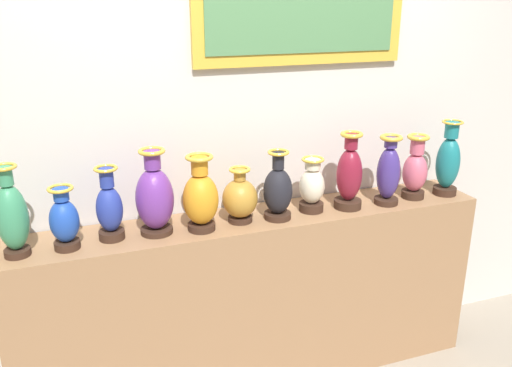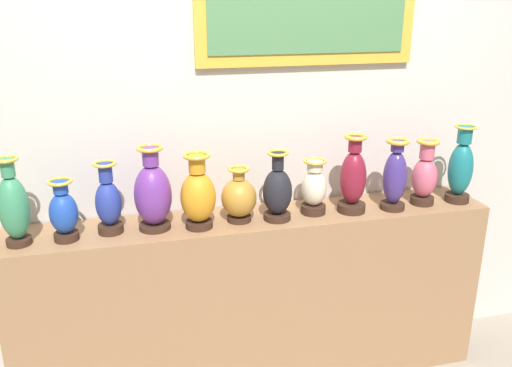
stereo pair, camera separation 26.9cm
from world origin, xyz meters
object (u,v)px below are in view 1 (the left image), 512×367
vase_amber (201,197)px  vase_ochre (240,198)px  vase_rose (415,170)px  vase_onyx (278,191)px  vase_sapphire (64,221)px  vase_cobalt (109,208)px  vase_violet (155,198)px  vase_teal (448,162)px  vase_jade (12,217)px  vase_burgundy (349,175)px  vase_ivory (312,187)px  vase_indigo (388,172)px

vase_amber → vase_ochre: size_ratio=1.34×
vase_ochre → vase_rose: size_ratio=0.78×
vase_onyx → vase_rose: vase_rose is taller
vase_sapphire → vase_cobalt: 0.20m
vase_violet → vase_rose: bearing=-0.6°
vase_ochre → vase_onyx: size_ratio=0.79×
vase_sapphire → vase_violet: size_ratio=0.71×
vase_cobalt → vase_ochre: size_ratio=1.25×
vase_teal → vase_ochre: bearing=178.8°
vase_cobalt → vase_amber: 0.42m
vase_jade → vase_burgundy: (1.64, 0.00, -0.00)m
vase_amber → vase_burgundy: 0.81m
vase_ivory → vase_teal: bearing=-2.2°
vase_jade → vase_indigo: size_ratio=1.08×
vase_violet → vase_ivory: vase_violet is taller
vase_jade → vase_ochre: (1.04, 0.03, -0.06)m
vase_jade → vase_amber: (0.83, -0.01, -0.02)m
vase_indigo → vase_teal: 0.40m
vase_sapphire → vase_ochre: size_ratio=1.04×
vase_cobalt → vase_burgundy: bearing=-1.4°
vase_amber → vase_jade: bearing=179.5°
vase_indigo → vase_teal: bearing=2.1°
vase_sapphire → vase_rose: size_ratio=0.81×
vase_cobalt → vase_teal: size_ratio=0.82×
vase_ochre → vase_burgundy: (0.60, -0.02, 0.06)m
vase_ochre → vase_onyx: bearing=-8.6°
vase_teal → vase_ivory: bearing=177.8°
vase_jade → vase_cobalt: size_ratio=1.18×
vase_sapphire → vase_indigo: vase_indigo is taller
vase_ivory → vase_rose: bearing=-1.6°
vase_onyx → vase_ivory: bearing=9.5°
vase_burgundy → vase_ochre: bearing=178.0°
vase_violet → vase_teal: 1.65m
vase_amber → vase_onyx: size_ratio=1.05×
vase_rose → vase_teal: (0.21, -0.01, 0.03)m
vase_onyx → vase_indigo: vase_indigo is taller
vase_ochre → vase_ivory: vase_ivory is taller
vase_violet → vase_ivory: bearing=0.1°
vase_amber → vase_violet: bearing=170.0°
vase_sapphire → vase_amber: (0.62, -0.01, 0.03)m
vase_ivory → vase_onyx: bearing=-170.5°
vase_burgundy → vase_teal: vase_teal is taller
vase_indigo → vase_teal: size_ratio=0.90×
vase_cobalt → vase_rose: size_ratio=0.97×
vase_burgundy → vase_jade: bearing=-179.8°
vase_onyx → vase_rose: 0.83m
vase_cobalt → vase_amber: bearing=-5.8°
vase_burgundy → vase_rose: 0.42m
vase_jade → vase_violet: vase_violet is taller
vase_cobalt → vase_ivory: (1.03, -0.00, -0.02)m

